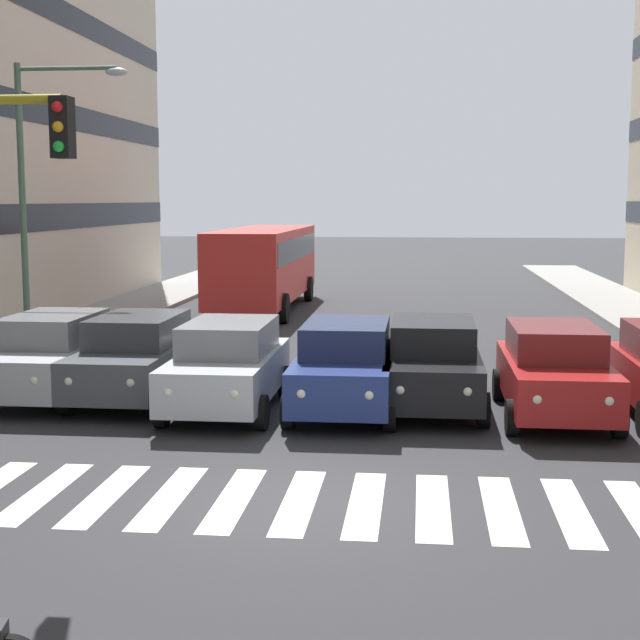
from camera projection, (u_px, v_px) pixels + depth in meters
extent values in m
plane|color=#2D2D30|center=(299.00, 501.00, 12.64)|extent=(180.00, 180.00, 0.00)
cube|color=silver|center=(571.00, 511.00, 12.26)|extent=(0.45, 2.80, 0.01)
cube|color=silver|center=(501.00, 508.00, 12.36)|extent=(0.45, 2.80, 0.01)
cube|color=silver|center=(433.00, 506.00, 12.45)|extent=(0.45, 2.80, 0.01)
cube|color=silver|center=(366.00, 503.00, 12.55)|extent=(0.45, 2.80, 0.01)
cube|color=silver|center=(299.00, 501.00, 12.64)|extent=(0.45, 2.80, 0.01)
cube|color=silver|center=(234.00, 499.00, 12.74)|extent=(0.45, 2.80, 0.01)
cube|color=silver|center=(170.00, 497.00, 12.84)|extent=(0.45, 2.80, 0.01)
cube|color=silver|center=(106.00, 494.00, 12.93)|extent=(0.45, 2.80, 0.01)
cube|color=silver|center=(44.00, 492.00, 13.03)|extent=(0.45, 2.80, 0.01)
cylinder|color=black|center=(612.00, 386.00, 18.88)|extent=(0.22, 0.64, 0.64)
cube|color=maroon|center=(554.00, 380.00, 17.43)|extent=(1.80, 4.40, 0.80)
cube|color=maroon|center=(554.00, 341.00, 17.54)|extent=(1.58, 2.46, 0.60)
cylinder|color=black|center=(619.00, 420.00, 15.95)|extent=(0.22, 0.64, 0.64)
cylinder|color=black|center=(512.00, 417.00, 16.15)|extent=(0.22, 0.64, 0.64)
cylinder|color=black|center=(589.00, 386.00, 18.82)|extent=(0.22, 0.64, 0.64)
cylinder|color=black|center=(499.00, 385.00, 19.01)|extent=(0.22, 0.64, 0.64)
sphere|color=white|center=(609.00, 401.00, 15.24)|extent=(0.18, 0.18, 0.18)
sphere|color=white|center=(537.00, 399.00, 15.36)|extent=(0.18, 0.18, 0.18)
cube|color=black|center=(432.00, 372.00, 18.19)|extent=(1.80, 4.40, 0.80)
cube|color=black|center=(433.00, 335.00, 18.30)|extent=(1.58, 2.46, 0.60)
cylinder|color=black|center=(483.00, 410.00, 16.71)|extent=(0.22, 0.64, 0.64)
cylinder|color=black|center=(383.00, 408.00, 16.91)|extent=(0.22, 0.64, 0.64)
cylinder|color=black|center=(474.00, 379.00, 19.58)|extent=(0.22, 0.64, 0.64)
cylinder|color=black|center=(388.00, 377.00, 19.77)|extent=(0.22, 0.64, 0.64)
sphere|color=white|center=(468.00, 391.00, 16.00)|extent=(0.18, 0.18, 0.18)
sphere|color=white|center=(400.00, 390.00, 16.12)|extent=(0.18, 0.18, 0.18)
cube|color=navy|center=(345.00, 375.00, 17.89)|extent=(1.80, 4.40, 0.80)
cube|color=#1D2547|center=(346.00, 337.00, 18.00)|extent=(1.58, 2.46, 0.60)
cylinder|color=black|center=(390.00, 414.00, 16.41)|extent=(0.22, 0.64, 0.64)
cylinder|color=black|center=(288.00, 411.00, 16.60)|extent=(0.22, 0.64, 0.64)
cylinder|color=black|center=(394.00, 382.00, 19.28)|extent=(0.22, 0.64, 0.64)
cylinder|color=black|center=(308.00, 380.00, 19.47)|extent=(0.22, 0.64, 0.64)
sphere|color=white|center=(369.00, 395.00, 15.70)|extent=(0.18, 0.18, 0.18)
sphere|color=white|center=(301.00, 393.00, 15.82)|extent=(0.18, 0.18, 0.18)
cube|color=#B2B7BC|center=(227.00, 374.00, 17.99)|extent=(1.80, 4.40, 0.80)
cube|color=slate|center=(229.00, 337.00, 18.09)|extent=(1.58, 2.46, 0.60)
cylinder|color=black|center=(261.00, 413.00, 16.51)|extent=(0.22, 0.64, 0.64)
cylinder|color=black|center=(162.00, 410.00, 16.70)|extent=(0.22, 0.64, 0.64)
cylinder|color=black|center=(285.00, 381.00, 19.37)|extent=(0.22, 0.64, 0.64)
cylinder|color=black|center=(200.00, 379.00, 19.56)|extent=(0.22, 0.64, 0.64)
sphere|color=white|center=(235.00, 394.00, 15.79)|extent=(0.18, 0.18, 0.18)
sphere|color=white|center=(168.00, 392.00, 15.92)|extent=(0.18, 0.18, 0.18)
cube|color=#474C51|center=(136.00, 365.00, 18.96)|extent=(1.80, 4.40, 0.80)
cube|color=#343639|center=(138.00, 330.00, 19.07)|extent=(1.58, 2.46, 0.60)
cylinder|color=black|center=(160.00, 401.00, 17.48)|extent=(0.22, 0.64, 0.64)
cylinder|color=black|center=(67.00, 398.00, 17.68)|extent=(0.22, 0.64, 0.64)
cylinder|color=black|center=(197.00, 372.00, 20.35)|extent=(0.22, 0.64, 0.64)
cylinder|color=black|center=(117.00, 371.00, 20.54)|extent=(0.22, 0.64, 0.64)
sphere|color=white|center=(131.00, 382.00, 16.77)|extent=(0.18, 0.18, 0.18)
sphere|color=white|center=(69.00, 381.00, 16.89)|extent=(0.18, 0.18, 0.18)
cube|color=#B2B7BC|center=(51.00, 364.00, 19.15)|extent=(1.80, 4.40, 0.80)
cube|color=slate|center=(53.00, 328.00, 19.26)|extent=(1.58, 2.46, 0.60)
cylinder|color=black|center=(67.00, 399.00, 17.67)|extent=(0.22, 0.64, 0.64)
cylinder|color=black|center=(117.00, 371.00, 20.54)|extent=(0.22, 0.64, 0.64)
cylinder|color=black|center=(38.00, 369.00, 20.73)|extent=(0.22, 0.64, 0.64)
sphere|color=white|center=(35.00, 380.00, 16.96)|extent=(0.18, 0.18, 0.18)
cube|color=red|center=(265.00, 263.00, 34.39)|extent=(2.50, 10.50, 2.50)
cube|color=black|center=(265.00, 248.00, 34.32)|extent=(2.52, 9.87, 0.80)
cylinder|color=black|center=(284.00, 308.00, 30.80)|extent=(0.28, 1.00, 1.00)
cylinder|color=black|center=(210.00, 307.00, 31.06)|extent=(0.28, 1.00, 1.00)
cylinder|color=black|center=(309.00, 289.00, 37.53)|extent=(0.28, 1.00, 1.00)
cylinder|color=black|center=(247.00, 288.00, 37.79)|extent=(0.28, 1.00, 1.00)
cube|color=black|center=(62.00, 128.00, 11.62)|extent=(0.24, 0.28, 0.76)
sphere|color=red|center=(57.00, 107.00, 11.44)|extent=(0.14, 0.14, 0.14)
sphere|color=orange|center=(58.00, 127.00, 11.47)|extent=(0.14, 0.14, 0.14)
sphere|color=green|center=(59.00, 146.00, 11.50)|extent=(0.14, 0.14, 0.14)
cylinder|color=#4C6B56|center=(23.00, 212.00, 23.21)|extent=(0.16, 0.16, 7.22)
cylinder|color=#4C6B56|center=(66.00, 68.00, 22.63)|extent=(2.49, 0.10, 0.10)
ellipsoid|color=#B7BCC1|center=(116.00, 72.00, 22.51)|extent=(0.56, 0.28, 0.20)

